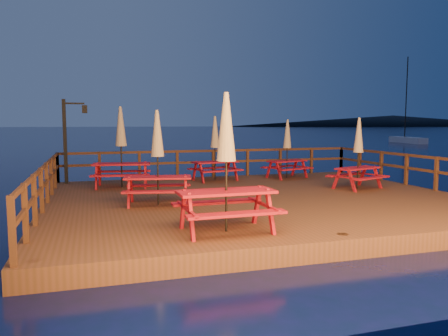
# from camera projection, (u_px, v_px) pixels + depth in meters

# --- Properties ---
(ground) EXTENTS (500.00, 500.00, 0.00)m
(ground) POSITION_uv_depth(u_px,v_px,m) (257.00, 210.00, 12.97)
(ground) COLOR black
(ground) RESTS_ON ground
(deck) EXTENTS (12.00, 10.00, 0.40)m
(deck) POSITION_uv_depth(u_px,v_px,m) (257.00, 203.00, 12.95)
(deck) COLOR #4E2F19
(deck) RESTS_ON ground
(deck_piles) EXTENTS (11.44, 9.44, 1.40)m
(deck_piles) POSITION_uv_depth(u_px,v_px,m) (257.00, 219.00, 13.00)
(deck_piles) COLOR #3D2313
(deck_piles) RESTS_ON ground
(railing) EXTENTS (11.80, 9.75, 1.10)m
(railing) POSITION_uv_depth(u_px,v_px,m) (238.00, 165.00, 14.54)
(railing) COLOR #3D2313
(railing) RESTS_ON deck
(lamp_post) EXTENTS (0.85, 0.18, 3.00)m
(lamp_post) POSITION_uv_depth(u_px,v_px,m) (69.00, 133.00, 15.50)
(lamp_post) COLOR black
(lamp_post) RESTS_ON deck
(headland_right) EXTENTS (230.40, 86.40, 7.00)m
(headland_right) POSITION_uv_depth(u_px,v_px,m) (393.00, 121.00, 285.14)
(headland_right) COLOR black
(headland_right) RESTS_ON ground
(sailboat) EXTENTS (2.71, 7.43, 10.89)m
(sailboat) POSITION_uv_depth(u_px,v_px,m) (407.00, 140.00, 54.60)
(sailboat) COLOR silver
(sailboat) RESTS_ON ground
(picnic_table_0) EXTENTS (2.10, 1.81, 2.70)m
(picnic_table_0) POSITION_uv_depth(u_px,v_px,m) (121.00, 146.00, 14.62)
(picnic_table_0) COLOR maroon
(picnic_table_0) RESTS_ON deck
(picnic_table_1) EXTENTS (1.91, 1.72, 2.29)m
(picnic_table_1) POSITION_uv_depth(u_px,v_px,m) (287.00, 148.00, 17.11)
(picnic_table_1) COLOR maroon
(picnic_table_1) RESTS_ON deck
(picnic_table_2) EXTENTS (1.99, 1.75, 2.50)m
(picnic_table_2) POSITION_uv_depth(u_px,v_px,m) (158.00, 156.00, 11.50)
(picnic_table_2) COLOR maroon
(picnic_table_2) RESTS_ON deck
(picnic_table_3) EXTENTS (1.96, 1.62, 2.77)m
(picnic_table_3) POSITION_uv_depth(u_px,v_px,m) (226.00, 160.00, 8.62)
(picnic_table_3) COLOR maroon
(picnic_table_3) RESTS_ON deck
(picnic_table_4) EXTENTS (1.93, 1.69, 2.41)m
(picnic_table_4) POSITION_uv_depth(u_px,v_px,m) (215.00, 147.00, 16.29)
(picnic_table_4) COLOR maroon
(picnic_table_4) RESTS_ON deck
(picnic_table_5) EXTENTS (1.99, 1.81, 2.34)m
(picnic_table_5) POSITION_uv_depth(u_px,v_px,m) (358.00, 152.00, 14.32)
(picnic_table_5) COLOR maroon
(picnic_table_5) RESTS_ON deck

